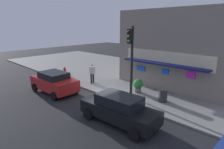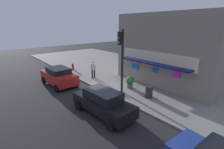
{
  "view_description": "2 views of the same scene",
  "coord_description": "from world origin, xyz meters",
  "px_view_note": "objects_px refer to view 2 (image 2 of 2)",
  "views": [
    {
      "loc": [
        9.52,
        -9.02,
        5.21
      ],
      "look_at": [
        -0.34,
        1.25,
        1.41
      ],
      "focal_mm": 29.83,
      "sensor_mm": 36.0,
      "label": 1
    },
    {
      "loc": [
        11.03,
        -7.72,
        5.49
      ],
      "look_at": [
        0.28,
        1.23,
        1.25
      ],
      "focal_mm": 26.69,
      "sensor_mm": 36.0,
      "label": 2
    }
  ],
  "objects_px": {
    "trash_can": "(149,92)",
    "traffic_light": "(121,53)",
    "fire_hydrant": "(73,67)",
    "parked_car_black": "(103,102)",
    "pedestrian": "(93,69)",
    "parked_car_red": "(59,76)",
    "potted_plant_by_doorway": "(130,81)"
  },
  "relations": [
    {
      "from": "fire_hydrant",
      "to": "potted_plant_by_doorway",
      "type": "xyz_separation_m",
      "value": [
        8.7,
        1.02,
        0.21
      ]
    },
    {
      "from": "fire_hydrant",
      "to": "parked_car_black",
      "type": "relative_size",
      "value": 0.18
    },
    {
      "from": "traffic_light",
      "to": "trash_can",
      "type": "bearing_deg",
      "value": 25.14
    },
    {
      "from": "trash_can",
      "to": "parked_car_red",
      "type": "distance_m",
      "value": 8.35
    },
    {
      "from": "traffic_light",
      "to": "fire_hydrant",
      "type": "xyz_separation_m",
      "value": [
        -8.95,
        0.28,
        -2.84
      ]
    },
    {
      "from": "traffic_light",
      "to": "pedestrian",
      "type": "height_order",
      "value": "traffic_light"
    },
    {
      "from": "pedestrian",
      "to": "parked_car_red",
      "type": "xyz_separation_m",
      "value": [
        -0.63,
        -3.41,
        -0.24
      ]
    },
    {
      "from": "trash_can",
      "to": "parked_car_red",
      "type": "xyz_separation_m",
      "value": [
        -7.33,
        -3.98,
        0.29
      ]
    },
    {
      "from": "parked_car_black",
      "to": "trash_can",
      "type": "bearing_deg",
      "value": 84.04
    },
    {
      "from": "fire_hydrant",
      "to": "parked_car_black",
      "type": "height_order",
      "value": "parked_car_black"
    },
    {
      "from": "fire_hydrant",
      "to": "potted_plant_by_doorway",
      "type": "distance_m",
      "value": 8.76
    },
    {
      "from": "parked_car_red",
      "to": "pedestrian",
      "type": "bearing_deg",
      "value": 79.58
    },
    {
      "from": "potted_plant_by_doorway",
      "to": "parked_car_black",
      "type": "relative_size",
      "value": 0.24
    },
    {
      "from": "potted_plant_by_doorway",
      "to": "parked_car_red",
      "type": "relative_size",
      "value": 0.25
    },
    {
      "from": "fire_hydrant",
      "to": "parked_car_red",
      "type": "height_order",
      "value": "parked_car_red"
    },
    {
      "from": "pedestrian",
      "to": "potted_plant_by_doorway",
      "type": "height_order",
      "value": "pedestrian"
    },
    {
      "from": "fire_hydrant",
      "to": "potted_plant_by_doorway",
      "type": "relative_size",
      "value": 0.77
    },
    {
      "from": "parked_car_red",
      "to": "traffic_light",
      "type": "bearing_deg",
      "value": 29.79
    },
    {
      "from": "trash_can",
      "to": "traffic_light",
      "type": "bearing_deg",
      "value": -154.86
    },
    {
      "from": "fire_hydrant",
      "to": "parked_car_black",
      "type": "bearing_deg",
      "value": -17.5
    },
    {
      "from": "pedestrian",
      "to": "parked_car_red",
      "type": "distance_m",
      "value": 3.47
    },
    {
      "from": "traffic_light",
      "to": "potted_plant_by_doorway",
      "type": "height_order",
      "value": "traffic_light"
    },
    {
      "from": "traffic_light",
      "to": "trash_can",
      "type": "relative_size",
      "value": 5.66
    },
    {
      "from": "traffic_light",
      "to": "trash_can",
      "type": "height_order",
      "value": "traffic_light"
    },
    {
      "from": "potted_plant_by_doorway",
      "to": "parked_car_black",
      "type": "xyz_separation_m",
      "value": [
        1.91,
        -4.37,
        0.1
      ]
    },
    {
      "from": "parked_car_black",
      "to": "pedestrian",
      "type": "bearing_deg",
      "value": 151.14
    },
    {
      "from": "fire_hydrant",
      "to": "trash_can",
      "type": "xyz_separation_m",
      "value": [
        11.04,
        0.69,
        0.05
      ]
    },
    {
      "from": "fire_hydrant",
      "to": "trash_can",
      "type": "distance_m",
      "value": 11.06
    },
    {
      "from": "trash_can",
      "to": "parked_car_red",
      "type": "relative_size",
      "value": 0.21
    },
    {
      "from": "parked_car_red",
      "to": "parked_car_black",
      "type": "xyz_separation_m",
      "value": [
        6.91,
        -0.06,
        -0.04
      ]
    },
    {
      "from": "trash_can",
      "to": "fire_hydrant",
      "type": "bearing_deg",
      "value": -176.4
    },
    {
      "from": "trash_can",
      "to": "parked_car_black",
      "type": "distance_m",
      "value": 4.07
    }
  ]
}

